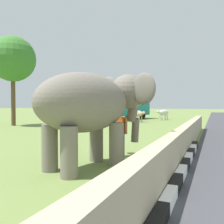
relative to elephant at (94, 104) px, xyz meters
The scene contains 8 objects.
barrier_parapet 2.80m from the elephant, 114.81° to the right, with size 28.00×0.36×1.00m, color tan.
elephant is the anchor object (origin of this frame).
person_handler 1.75m from the elephant, 10.25° to the right, with size 0.36×0.63×1.66m.
bus_teal 22.85m from the elephant, 18.39° to the left, with size 9.45×4.91×3.50m.
cow_near 18.80m from the elephant, 12.83° to the left, with size 1.34×1.83×1.23m.
cow_mid 23.06m from the elephant, ahead, with size 1.80×1.41×1.23m.
tree_distant 16.75m from the elephant, 52.60° to the left, with size 3.93×3.93×7.77m.
hill_east 58.02m from the elephant, 26.34° to the left, with size 33.58×26.86×14.04m.
Camera 1 is at (-3.39, 2.70, 1.81)m, focal length 39.20 mm.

